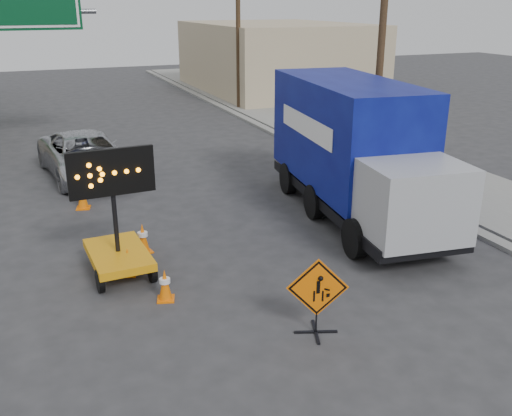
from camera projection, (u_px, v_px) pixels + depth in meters
ground at (302, 372)px, 9.78m from camera, size 100.00×100.00×0.00m
curb_right at (294, 143)px, 25.37m from camera, size 0.40×60.00×0.12m
sidewalk_right at (339, 138)px, 26.19m from camera, size 4.00×60.00×0.15m
building_right_far at (275, 57)px, 39.72m from camera, size 10.00×14.00×4.60m
utility_pole_near at (382, 41)px, 19.74m from camera, size 1.80×0.26×9.00m
utility_pole_far at (238, 26)px, 31.89m from camera, size 1.80×0.26×9.00m
construction_sign at (317, 295)px, 10.65m from camera, size 1.11×0.80×1.56m
arrow_board at (118, 247)px, 13.10m from camera, size 1.89×2.16×3.00m
pickup_truck at (86, 156)px, 20.40m from camera, size 3.23×5.86×1.56m
box_truck at (353, 157)px, 16.38m from camera, size 3.42×8.42×3.88m
cone_a at (165, 285)px, 12.02m from camera, size 0.45×0.45×0.71m
cone_b at (128, 262)px, 13.13m from camera, size 0.43×0.43×0.67m
cone_c at (143, 238)px, 14.31m from camera, size 0.46×0.46×0.78m
cone_d at (82, 196)px, 17.36m from camera, size 0.49×0.49×0.80m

